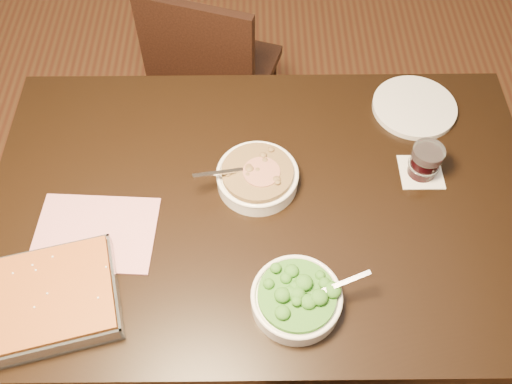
{
  "coord_description": "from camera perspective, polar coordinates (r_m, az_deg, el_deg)",
  "views": [
    {
      "loc": [
        -0.03,
        -0.8,
        1.95
      ],
      "look_at": [
        -0.02,
        -0.01,
        0.8
      ],
      "focal_mm": 40.0,
      "sensor_mm": 36.0,
      "label": 1
    }
  ],
  "objects": [
    {
      "name": "wine_tumbler",
      "position": [
        1.51,
        16.58,
        3.03
      ],
      "size": [
        0.08,
        0.08,
        0.09
      ],
      "color": "black",
      "rests_on": "coaster"
    },
    {
      "name": "table",
      "position": [
        1.52,
        0.83,
        -2.87
      ],
      "size": [
        1.4,
        0.9,
        0.75
      ],
      "color": "black",
      "rests_on": "ground"
    },
    {
      "name": "ground",
      "position": [
        2.11,
        0.61,
        -12.27
      ],
      "size": [
        4.0,
        4.0,
        0.0
      ],
      "primitive_type": "plane",
      "color": "#482214",
      "rests_on": "ground"
    },
    {
      "name": "chair_far",
      "position": [
        2.14,
        -4.54,
        11.79
      ],
      "size": [
        0.5,
        0.5,
        0.85
      ],
      "rotation": [
        0.0,
        0.0,
        2.83
      ],
      "color": "black",
      "rests_on": "ground"
    },
    {
      "name": "baking_dish",
      "position": [
        1.36,
        -20.68,
        -10.2
      ],
      "size": [
        0.38,
        0.32,
        0.06
      ],
      "rotation": [
        0.0,
        0.0,
        0.25
      ],
      "color": "silver",
      "rests_on": "table"
    },
    {
      "name": "dinner_plate",
      "position": [
        1.69,
        15.55,
        8.18
      ],
      "size": [
        0.24,
        0.24,
        0.02
      ],
      "primitive_type": "cylinder",
      "color": "silver",
      "rests_on": "table"
    },
    {
      "name": "magazine_a",
      "position": [
        1.44,
        -15.77,
        -3.94
      ],
      "size": [
        0.3,
        0.23,
        0.01
      ],
      "primitive_type": "cube",
      "rotation": [
        0.0,
        0.0,
        -0.06
      ],
      "color": "#C1375A",
      "rests_on": "table"
    },
    {
      "name": "coaster",
      "position": [
        1.55,
        16.16,
        1.93
      ],
      "size": [
        0.11,
        0.11,
        0.0
      ],
      "primitive_type": "cube",
      "color": "white",
      "rests_on": "table"
    },
    {
      "name": "stew_bowl",
      "position": [
        1.45,
        0.14,
        1.56
      ],
      "size": [
        0.23,
        0.21,
        0.08
      ],
      "color": "white",
      "rests_on": "table"
    },
    {
      "name": "broccoli_bowl",
      "position": [
        1.28,
        4.07,
        -10.56
      ],
      "size": [
        0.23,
        0.2,
        0.08
      ],
      "color": "white",
      "rests_on": "table"
    }
  ]
}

